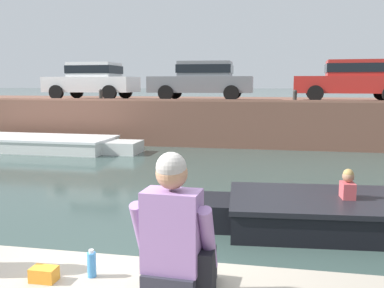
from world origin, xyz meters
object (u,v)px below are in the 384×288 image
car_centre_red (352,79)px  bottle_drink (92,264)px  boat_moored_west_white (42,144)px  person_seated_right (174,242)px  car_leftmost_white (93,79)px  motorboat_passing (380,215)px  car_left_inner_grey (203,79)px  mooring_bollard_west (101,94)px  mooring_bollard_mid (295,95)px  backpack_on_ledge (193,274)px

car_centre_red → bottle_drink: car_centre_red is taller
boat_moored_west_white → bottle_drink: bottle_drink is taller
person_seated_right → bottle_drink: 0.72m
car_centre_red → car_leftmost_white: bearing=180.0°
motorboat_passing → car_left_inner_grey: bearing=114.5°
boat_moored_west_white → person_seated_right: 13.63m
car_leftmost_white → person_seated_right: car_leftmost_white is taller
car_centre_red → person_seated_right: size_ratio=4.43×
car_leftmost_white → bottle_drink: bearing=-66.3°
mooring_bollard_west → mooring_bollard_mid: 7.37m
boat_moored_west_white → bottle_drink: 13.12m
car_centre_red → mooring_bollard_mid: 2.75m
car_leftmost_white → mooring_bollard_west: (1.00, -1.57, -0.61)m
car_centre_red → person_seated_right: 15.23m
car_leftmost_white → car_centre_red: (10.55, -0.00, 0.00)m
boat_moored_west_white → bottle_drink: (6.91, -11.12, 0.85)m
car_left_inner_grey → mooring_bollard_west: bearing=-157.4°
car_leftmost_white → motorboat_passing: bearing=-47.2°
car_left_inner_grey → person_seated_right: size_ratio=4.36×
car_left_inner_grey → person_seated_right: bearing=-81.2°
car_left_inner_grey → motorboat_passing: bearing=-65.5°
motorboat_passing → mooring_bollard_west: bearing=134.4°
bottle_drink → backpack_on_ledge: size_ratio=0.50×
motorboat_passing → backpack_on_ledge: bearing=-115.7°
motorboat_passing → backpack_on_ledge: backpack_on_ledge is taller
mooring_bollard_west → backpack_on_ledge: mooring_bollard_west is taller
backpack_on_ledge → car_left_inner_grey: bearing=99.3°
motorboat_passing → car_leftmost_white: (-9.42, 10.18, 2.29)m
boat_moored_west_white → car_leftmost_white: 4.22m
mooring_bollard_west → motorboat_passing: bearing=-45.6°
backpack_on_ledge → mooring_bollard_west: bearing=115.1°
mooring_bollard_west → bottle_drink: (5.42, -13.05, -0.86)m
mooring_bollard_west → person_seated_right: mooring_bollard_west is taller
mooring_bollard_west → person_seated_right: size_ratio=0.46×
car_leftmost_white → bottle_drink: 16.03m
backpack_on_ledge → bottle_drink: bearing=167.7°
mooring_bollard_mid → mooring_bollard_west: bearing=180.0°
boat_moored_west_white → motorboat_passing: size_ratio=1.03×
bottle_drink → car_centre_red: bearing=74.2°
boat_moored_west_white → car_leftmost_white: size_ratio=1.78×
car_centre_red → motorboat_passing: bearing=-96.4°
bottle_drink → car_leftmost_white: bearing=113.7°
motorboat_passing → car_leftmost_white: bearing=132.8°
boat_moored_west_white → person_seated_right: size_ratio=7.07×
mooring_bollard_west → backpack_on_ledge: bearing=-64.9°
boat_moored_west_white → car_leftmost_white: bearing=82.1°
car_leftmost_white → car_left_inner_grey: (4.78, 0.00, 0.00)m
person_seated_right → backpack_on_ledge: bearing=-2.5°
bottle_drink → car_left_inner_grey: bearing=96.4°
car_leftmost_white → person_seated_right: (7.08, -14.78, -1.19)m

